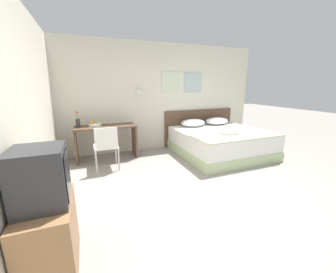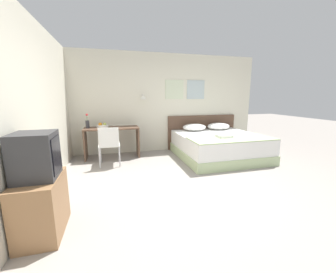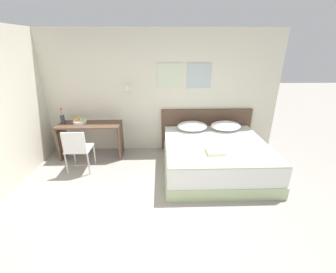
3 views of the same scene
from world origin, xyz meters
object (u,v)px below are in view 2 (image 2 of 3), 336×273
(throw_blanket, at_px, (232,139))
(television, at_px, (36,156))
(folded_towel_near_foot, at_px, (224,136))
(desk, at_px, (112,136))
(bed, at_px, (218,146))
(desk_chair, at_px, (109,143))
(pillow_left, at_px, (194,127))
(fruit_bowl, at_px, (102,126))
(flower_vase, at_px, (87,123))
(pillow_right, at_px, (218,126))
(headboard, at_px, (202,132))
(tv_stand, at_px, (42,206))

(throw_blanket, height_order, television, television)
(folded_towel_near_foot, distance_m, desk, 2.70)
(bed, height_order, desk, desk)
(desk, xyz_separation_m, desk_chair, (-0.07, -0.67, -0.02))
(folded_towel_near_foot, height_order, television, television)
(pillow_left, relative_size, desk_chair, 0.75)
(bed, distance_m, fruit_bowl, 2.93)
(fruit_bowl, relative_size, television, 0.56)
(bed, bearing_deg, desk_chair, 179.67)
(desk, height_order, flower_vase, flower_vase)
(pillow_right, xyz_separation_m, throw_blanket, (-0.37, -1.27, -0.08))
(desk_chair, bearing_deg, fruit_bowl, 101.56)
(bed, relative_size, fruit_bowl, 7.06)
(desk_chair, bearing_deg, folded_towel_near_foot, -10.09)
(throw_blanket, bearing_deg, desk, 154.00)
(headboard, xyz_separation_m, desk_chair, (-2.64, -1.00, 0.04))
(folded_towel_near_foot, height_order, desk, desk)
(headboard, height_order, tv_stand, headboard)
(bed, bearing_deg, desk, 165.13)
(pillow_right, relative_size, throw_blanket, 0.35)
(fruit_bowl, bearing_deg, folded_towel_near_foot, -23.78)
(fruit_bowl, height_order, tv_stand, fruit_bowl)
(bed, xyz_separation_m, pillow_right, (0.37, 0.70, 0.39))
(pillow_left, xyz_separation_m, flower_vase, (-2.76, 0.01, 0.20))
(pillow_right, distance_m, desk, 2.95)
(pillow_left, distance_m, tv_stand, 4.14)
(pillow_left, bearing_deg, tv_stand, -136.26)
(throw_blanket, height_order, desk_chair, desk_chair)
(pillow_right, height_order, desk_chair, desk_chair)
(headboard, distance_m, flower_vase, 3.17)
(tv_stand, distance_m, television, 0.58)
(desk, height_order, desk_chair, desk_chair)
(folded_towel_near_foot, xyz_separation_m, desk, (-2.46, 1.12, -0.10))
(bed, relative_size, television, 3.96)
(headboard, distance_m, pillow_left, 0.52)
(fruit_bowl, bearing_deg, tv_stand, -100.91)
(tv_stand, bearing_deg, throw_blanket, 25.24)
(headboard, distance_m, fruit_bowl, 2.82)
(desk, xyz_separation_m, fruit_bowl, (-0.22, 0.06, 0.26))
(folded_towel_near_foot, bearing_deg, flower_vase, 159.13)
(fruit_bowl, bearing_deg, bed, -14.93)
(desk_chair, bearing_deg, headboard, 20.76)
(pillow_left, height_order, desk_chair, desk_chair)
(desk, relative_size, fruit_bowl, 4.69)
(desk_chair, xyz_separation_m, flower_vase, (-0.49, 0.70, 0.36))
(bed, xyz_separation_m, headboard, (0.00, 1.02, 0.20))
(throw_blanket, bearing_deg, television, -154.74)
(folded_towel_near_foot, height_order, tv_stand, folded_towel_near_foot)
(flower_vase, bearing_deg, throw_blanket, -22.34)
(folded_towel_near_foot, distance_m, flower_vase, 3.23)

